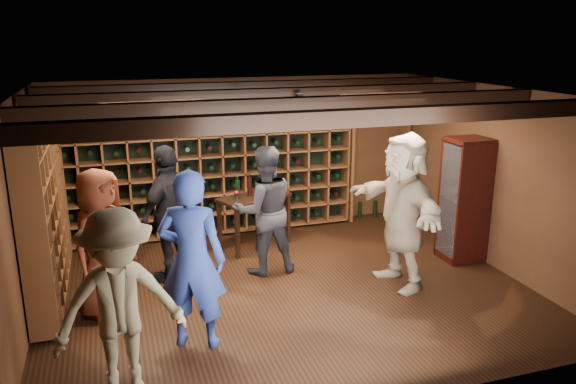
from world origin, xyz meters
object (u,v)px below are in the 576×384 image
object	(u,v)px
display_cabinet	(464,202)
guest_beige	(402,210)
guest_red_floral	(102,243)
guest_khaki	(119,306)
tasting_table	(254,201)
man_grey_suit	(264,210)
guest_woman_black	(170,214)
man_blue_shirt	(192,260)

from	to	relation	value
display_cabinet	guest_beige	size ratio (longest dim) A/B	0.87
guest_red_floral	guest_khaki	size ratio (longest dim) A/B	0.99
guest_khaki	guest_beige	bearing A→B (deg)	11.52
display_cabinet	tasting_table	bearing A→B (deg)	153.14
display_cabinet	guest_khaki	distance (m)	5.11
man_grey_suit	guest_khaki	bearing A→B (deg)	49.01
guest_red_floral	tasting_table	distance (m)	2.68
display_cabinet	guest_woman_black	distance (m)	4.09
tasting_table	man_grey_suit	bearing A→B (deg)	-119.88
guest_beige	display_cabinet	bearing A→B (deg)	106.36
man_blue_shirt	guest_khaki	bearing A→B (deg)	66.07
man_blue_shirt	man_grey_suit	size ratio (longest dim) A/B	1.08
guest_woman_black	guest_beige	distance (m)	2.99
guest_red_floral	guest_beige	bearing A→B (deg)	-54.83
man_grey_suit	guest_red_floral	distance (m)	2.16
guest_woman_black	guest_beige	size ratio (longest dim) A/B	0.91
man_grey_suit	tasting_table	bearing A→B (deg)	-96.48
man_blue_shirt	display_cabinet	bearing A→B (deg)	-140.58
guest_khaki	man_blue_shirt	bearing A→B (deg)	33.16
man_grey_suit	guest_woman_black	distance (m)	1.24
guest_red_floral	tasting_table	world-z (taller)	guest_red_floral
man_grey_suit	guest_khaki	size ratio (longest dim) A/B	0.99
man_grey_suit	tasting_table	size ratio (longest dim) A/B	1.47
guest_khaki	tasting_table	bearing A→B (deg)	48.14
man_blue_shirt	guest_red_floral	world-z (taller)	man_blue_shirt
guest_khaki	tasting_table	distance (m)	3.82
display_cabinet	guest_woman_black	world-z (taller)	guest_woman_black
display_cabinet	guest_beige	bearing A→B (deg)	-158.73
guest_woman_black	guest_khaki	world-z (taller)	guest_woman_black
man_blue_shirt	tasting_table	size ratio (longest dim) A/B	1.59
man_blue_shirt	guest_beige	distance (m)	2.85
guest_red_floral	man_grey_suit	bearing A→B (deg)	-33.87
man_grey_suit	guest_beige	xyz separation A→B (m)	(1.57, -0.91, 0.12)
display_cabinet	guest_woman_black	xyz separation A→B (m)	(-4.06, 0.56, 0.05)
man_grey_suit	guest_red_floral	bearing A→B (deg)	15.43
man_grey_suit	guest_woman_black	world-z (taller)	guest_woman_black
man_grey_suit	guest_khaki	world-z (taller)	guest_khaki
guest_red_floral	man_blue_shirt	bearing A→B (deg)	-98.32
man_grey_suit	tasting_table	xyz separation A→B (m)	(0.10, 0.96, -0.16)
man_grey_suit	guest_khaki	xyz separation A→B (m)	(-1.94, -2.27, 0.01)
guest_woman_black	man_blue_shirt	bearing A→B (deg)	46.93
guest_red_floral	guest_woman_black	bearing A→B (deg)	-9.23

